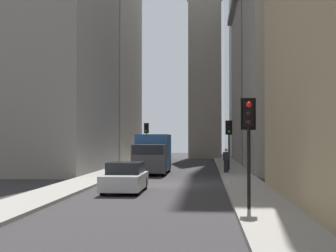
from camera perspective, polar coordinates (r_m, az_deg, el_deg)
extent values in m
plane|color=#302D30|center=(29.49, -0.68, -6.28)|extent=(135.00, 135.00, 0.00)
cube|color=gray|center=(30.19, -9.27, -6.01)|extent=(90.00, 2.20, 0.14)
cube|color=gray|center=(29.46, 8.13, -6.13)|extent=(90.00, 2.20, 0.14)
cube|color=gray|center=(42.20, 15.35, 8.90)|extent=(12.18, 10.00, 20.02)
cube|color=gray|center=(58.53, 12.13, 6.34)|extent=(18.18, 10.00, 20.70)
cube|color=slate|center=(59.26, 6.94, 12.61)|extent=(18.18, 0.50, 0.60)
cube|color=gray|center=(60.11, -8.53, 5.78)|extent=(17.02, 10.00, 19.98)
cube|color=gray|center=(69.62, 3.93, 4.98)|extent=(4.17, 4.17, 20.46)
cube|color=#285699|center=(39.35, -1.52, -2.80)|extent=(4.60, 2.25, 2.60)
cube|color=#38383D|center=(36.18, -2.01, -3.48)|extent=(1.90, 2.25, 1.90)
cube|color=black|center=(36.17, -2.01, -2.53)|extent=(1.92, 2.09, 0.64)
cylinder|color=black|center=(36.13, -0.46, -4.68)|extent=(0.88, 0.28, 0.88)
cylinder|color=black|center=(36.34, -3.56, -4.66)|extent=(0.88, 0.28, 0.88)
cylinder|color=black|center=(40.71, 0.06, -4.31)|extent=(0.88, 0.28, 0.88)
cylinder|color=black|center=(40.89, -2.71, -4.29)|extent=(0.88, 0.28, 0.88)
cube|color=#B7BABF|center=(25.48, -4.61, -5.86)|extent=(4.30, 1.78, 0.70)
cube|color=black|center=(25.64, -4.54, -4.44)|extent=(2.10, 1.58, 0.54)
cylinder|color=black|center=(24.06, -3.25, -6.62)|extent=(0.64, 0.22, 0.64)
cylinder|color=black|center=(24.31, -6.93, -6.56)|extent=(0.64, 0.22, 0.64)
cylinder|color=black|center=(26.73, -2.51, -6.10)|extent=(0.64, 0.22, 0.64)
cylinder|color=black|center=(26.95, -5.83, -6.05)|extent=(0.64, 0.22, 0.64)
cylinder|color=black|center=(18.50, 8.58, -4.42)|extent=(0.12, 0.12, 2.79)
cube|color=black|center=(18.49, 8.56, 1.30)|extent=(0.28, 0.32, 0.90)
cube|color=black|center=(18.64, 8.52, 1.28)|extent=(0.03, 0.52, 1.10)
sphere|color=red|center=(18.35, 8.60, 2.26)|extent=(0.20, 0.20, 0.20)
sphere|color=black|center=(18.33, 8.60, 1.32)|extent=(0.20, 0.20, 0.20)
sphere|color=black|center=(18.32, 8.60, 0.39)|extent=(0.20, 0.20, 0.20)
cylinder|color=black|center=(41.64, 6.49, -2.71)|extent=(0.12, 0.12, 2.80)
cube|color=black|center=(41.64, 6.48, -0.16)|extent=(0.28, 0.32, 0.90)
cube|color=black|center=(41.79, 6.47, -0.17)|extent=(0.03, 0.52, 1.10)
sphere|color=black|center=(41.48, 6.49, 0.25)|extent=(0.20, 0.20, 0.20)
sphere|color=black|center=(41.48, 6.49, -0.16)|extent=(0.20, 0.20, 0.20)
sphere|color=green|center=(41.47, 6.49, -0.57)|extent=(0.20, 0.20, 0.20)
cylinder|color=black|center=(57.65, -2.33, -2.21)|extent=(0.12, 0.12, 3.09)
cube|color=black|center=(57.66, -2.33, -0.22)|extent=(0.28, 0.32, 0.90)
cube|color=black|center=(57.81, -2.31, -0.23)|extent=(0.03, 0.52, 1.10)
sphere|color=black|center=(57.50, -2.34, 0.08)|extent=(0.20, 0.20, 0.20)
sphere|color=black|center=(57.50, -2.34, -0.22)|extent=(0.20, 0.20, 0.20)
sphere|color=green|center=(57.49, -2.34, -0.52)|extent=(0.20, 0.20, 0.20)
cylinder|color=black|center=(38.29, 6.33, -4.29)|extent=(0.16, 0.16, 0.86)
cylinder|color=black|center=(38.29, 6.07, -4.29)|extent=(0.16, 0.16, 0.86)
cube|color=#232328|center=(38.26, 6.20, -3.20)|extent=(0.26, 0.44, 0.59)
sphere|color=tan|center=(38.25, 6.19, -2.54)|extent=(0.22, 0.22, 0.22)
cylinder|color=#999EA3|center=(28.54, 6.66, -5.95)|extent=(0.07, 0.07, 0.20)
cylinder|color=#999EA3|center=(28.53, 6.66, -5.68)|extent=(0.03, 0.03, 0.07)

